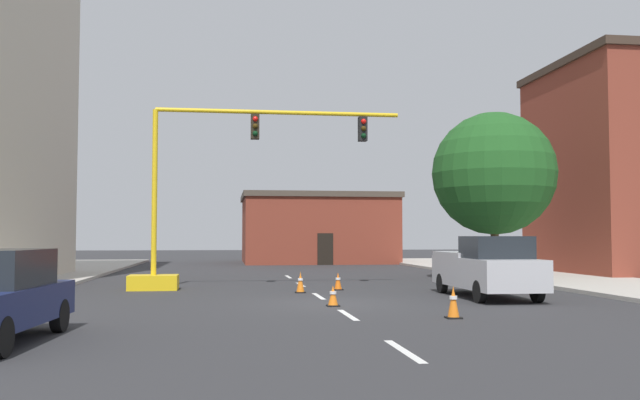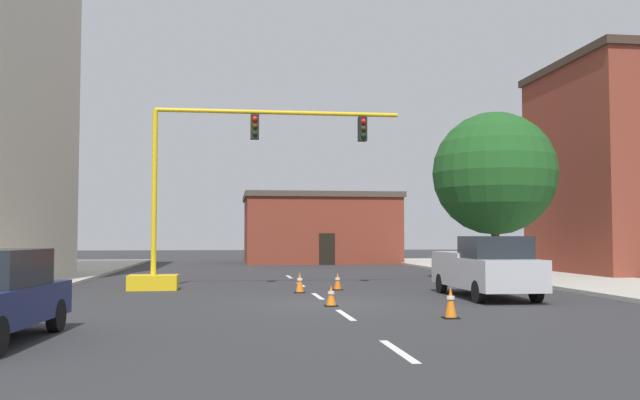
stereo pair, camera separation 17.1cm
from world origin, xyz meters
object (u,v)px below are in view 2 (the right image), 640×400
at_px(pickup_truck_silver, 486,267).
at_px(traffic_signal_gantry, 191,228).
at_px(traffic_cone_roadside_b, 300,282).
at_px(tree_right_mid, 494,173).
at_px(traffic_cone_roadside_d, 451,302).
at_px(traffic_cone_roadside_a, 331,296).
at_px(traffic_cone_roadside_c, 338,281).

bearing_deg(pickup_truck_silver, traffic_signal_gantry, 153.86).
distance_m(traffic_signal_gantry, traffic_cone_roadside_b, 4.82).
bearing_deg(tree_right_mid, pickup_truck_silver, -113.86).
height_order(tree_right_mid, pickup_truck_silver, tree_right_mid).
distance_m(traffic_signal_gantry, traffic_cone_roadside_d, 12.27).
xyz_separation_m(traffic_signal_gantry, traffic_cone_roadside_b, (3.89, -2.07, -1.95)).
relative_size(traffic_signal_gantry, traffic_cone_roadside_a, 17.15).
distance_m(pickup_truck_silver, traffic_cone_roadside_a, 5.80).
height_order(traffic_signal_gantry, traffic_cone_roadside_a, traffic_signal_gantry).
bearing_deg(traffic_cone_roadside_d, tree_right_mid, 64.05).
bearing_deg(traffic_cone_roadside_c, traffic_cone_roadside_d, -81.60).
height_order(traffic_cone_roadside_c, traffic_cone_roadside_d, traffic_cone_roadside_d).
relative_size(traffic_signal_gantry, traffic_cone_roadside_b, 13.83).
xyz_separation_m(traffic_cone_roadside_c, traffic_cone_roadside_d, (1.34, -9.06, 0.07)).
bearing_deg(traffic_cone_roadside_a, tree_right_mid, 48.43).
bearing_deg(pickup_truck_silver, tree_right_mid, 66.14).
bearing_deg(traffic_cone_roadside_a, traffic_signal_gantry, 122.26).
relative_size(traffic_cone_roadside_a, traffic_cone_roadside_c, 0.92).
xyz_separation_m(traffic_signal_gantry, traffic_cone_roadside_a, (4.30, -6.82, -2.02)).
bearing_deg(traffic_cone_roadside_c, traffic_cone_roadside_b, -144.98).
bearing_deg(traffic_cone_roadside_b, traffic_cone_roadside_a, -85.01).
distance_m(pickup_truck_silver, traffic_cone_roadside_b, 6.41).
xyz_separation_m(pickup_truck_silver, traffic_cone_roadside_d, (-2.94, -5.31, -0.59)).
bearing_deg(traffic_cone_roadside_d, traffic_cone_roadside_c, 98.40).
xyz_separation_m(traffic_cone_roadside_b, traffic_cone_roadside_d, (2.85, -8.00, 0.02)).
height_order(traffic_cone_roadside_b, traffic_cone_roadside_c, traffic_cone_roadside_b).
bearing_deg(tree_right_mid, traffic_signal_gantry, -166.28).
bearing_deg(traffic_signal_gantry, traffic_cone_roadside_c, -10.56).
height_order(traffic_signal_gantry, tree_right_mid, tree_right_mid).
bearing_deg(traffic_signal_gantry, traffic_cone_roadside_d, -56.19).
height_order(pickup_truck_silver, traffic_cone_roadside_a, pickup_truck_silver).
bearing_deg(pickup_truck_silver, traffic_cone_roadside_b, 155.15).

